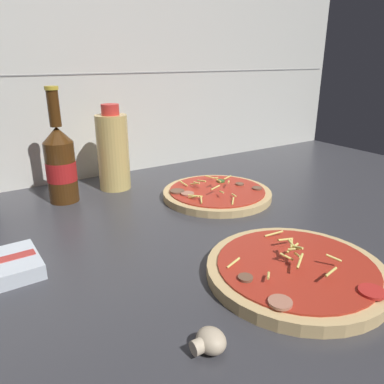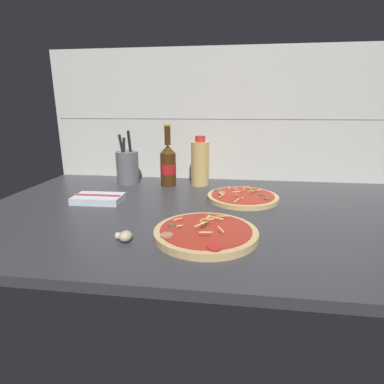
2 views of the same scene
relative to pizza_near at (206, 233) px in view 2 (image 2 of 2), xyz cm
name	(u,v)px [view 2 (image 2 of 2)]	position (x,y,z in cm)	size (l,w,h in cm)	color
counter_slab	(220,214)	(2.82, 20.97, -2.33)	(160.00, 90.00, 2.50)	#38383D
tile_backsplash	(226,119)	(2.82, 66.47, 26.42)	(160.00, 1.13, 60.00)	silver
pizza_near	(206,233)	(0.00, 0.00, 0.00)	(26.98, 26.98, 5.46)	tan
pizza_far	(243,197)	(10.49, 34.30, -0.12)	(25.65, 25.65, 5.11)	tan
beer_bottle	(168,164)	(-20.60, 51.73, 8.00)	(6.71, 6.71, 25.84)	#47280F
oil_bottle	(200,163)	(-7.17, 53.94, 8.60)	(7.77, 7.77, 21.04)	#D6B766
mushroom_left	(125,236)	(-19.80, -5.36, 0.28)	(4.07, 3.87, 2.71)	beige
utensil_crock	(127,167)	(-39.13, 53.18, 6.25)	(9.64, 9.64, 23.07)	slate
dish_towel	(98,199)	(-40.30, 24.82, 0.14)	(17.05, 10.72, 2.56)	silver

